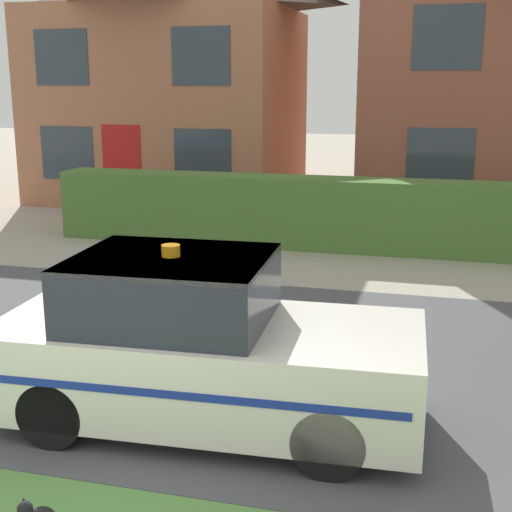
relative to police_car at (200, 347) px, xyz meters
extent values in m
cube|color=#4C4C51|center=(-0.44, 1.70, -0.74)|extent=(28.00, 5.85, 0.01)
cube|color=#4C7233|center=(0.08, 7.42, -0.07)|extent=(10.94, 0.88, 1.34)
cylinder|color=black|center=(1.31, -0.66, -0.43)|extent=(0.61, 0.23, 0.61)
cylinder|color=black|center=(1.24, 0.78, -0.43)|extent=(0.61, 0.23, 0.61)
cylinder|color=black|center=(-1.09, -0.77, -0.43)|extent=(0.61, 0.23, 0.61)
cylinder|color=black|center=(-1.15, 0.67, -0.43)|extent=(0.61, 0.23, 0.61)
cube|color=silver|center=(0.08, 0.00, -0.16)|extent=(3.94, 1.82, 0.81)
cube|color=#232833|center=(-0.25, -0.01, 0.55)|extent=(1.81, 1.56, 0.60)
cube|color=silver|center=(-0.25, -0.01, 0.83)|extent=(1.81, 1.56, 0.04)
cube|color=navy|center=(0.12, -0.82, -0.10)|extent=(3.67, 0.18, 0.07)
cube|color=navy|center=(0.04, 0.83, -0.10)|extent=(3.67, 0.18, 0.07)
cylinder|color=orange|center=(-0.25, -0.01, 0.90)|extent=(0.17, 0.17, 0.10)
sphere|color=black|center=(-0.62, -1.95, -0.53)|extent=(0.11, 0.11, 0.11)
cone|color=black|center=(-0.64, -1.93, -0.48)|extent=(0.04, 0.04, 0.05)
cone|color=black|center=(-0.60, -1.98, -0.48)|extent=(0.04, 0.04, 0.05)
cube|color=#A86B4C|center=(-5.19, 12.76, 1.73)|extent=(6.40, 5.33, 4.95)
cube|color=red|center=(-5.49, 10.08, 0.31)|extent=(1.00, 0.02, 2.10)
cube|color=#333D47|center=(-6.95, 10.08, 0.65)|extent=(1.40, 0.02, 1.30)
cube|color=#333D47|center=(-3.43, 10.08, 0.65)|extent=(1.40, 0.02, 1.30)
cube|color=#333D47|center=(-6.95, 10.08, 2.92)|extent=(1.40, 0.02, 1.30)
cube|color=#333D47|center=(-3.43, 10.08, 2.92)|extent=(1.40, 0.02, 1.30)
cube|color=#333D47|center=(1.97, 9.92, 0.77)|extent=(1.40, 0.02, 1.30)
cube|color=#333D47|center=(1.97, 9.92, 3.24)|extent=(1.40, 0.02, 1.30)
camera|label=1|loc=(2.06, -5.80, 2.37)|focal=50.00mm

